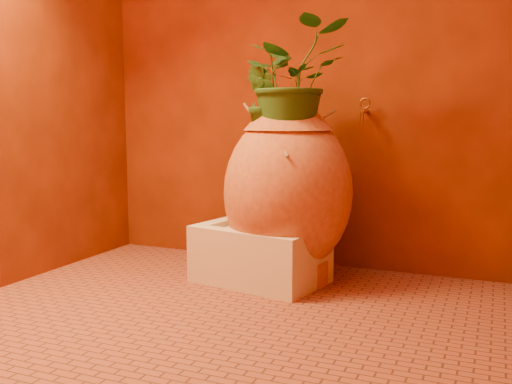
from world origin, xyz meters
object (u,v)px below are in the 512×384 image
at_px(wine_bottle_a, 255,227).
at_px(wall_tap, 364,110).
at_px(wine_bottle_b, 250,229).
at_px(amphora, 288,192).
at_px(stone_basin, 260,255).
at_px(wine_bottle_c, 279,236).

relative_size(wine_bottle_a, wall_tap, 2.23).
bearing_deg(wine_bottle_a, wine_bottle_b, -82.10).
distance_m(wine_bottle_b, wall_tap, 0.91).
relative_size(amphora, wall_tap, 6.57).
relative_size(stone_basin, wall_tap, 4.86).
relative_size(stone_basin, wine_bottle_b, 2.06).
height_order(amphora, wine_bottle_c, amphora).
xyz_separation_m(amphora, wall_tap, (0.32, 0.33, 0.43)).
distance_m(amphora, wine_bottle_b, 0.28).
height_order(stone_basin, wine_bottle_a, wine_bottle_a).
relative_size(wine_bottle_b, wall_tap, 2.36).
height_order(wine_bottle_a, wall_tap, wall_tap).
distance_m(stone_basin, wine_bottle_a, 0.16).
distance_m(wine_bottle_a, wine_bottle_b, 0.10).
relative_size(amphora, stone_basin, 1.35).
bearing_deg(wall_tap, stone_basin, -137.99).
height_order(amphora, stone_basin, amphora).
bearing_deg(amphora, wine_bottle_a, -172.96).
distance_m(amphora, stone_basin, 0.37).
bearing_deg(amphora, stone_basin, -149.82).
bearing_deg(wine_bottle_b, amphora, 35.63).
xyz_separation_m(amphora, wine_bottle_b, (-0.17, -0.12, -0.19)).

